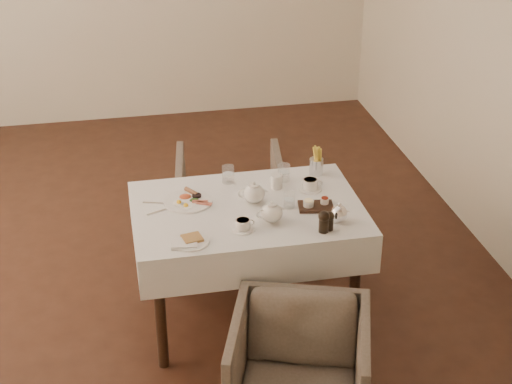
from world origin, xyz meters
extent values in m
plane|color=#311A10|center=(0.00, 0.00, 0.00)|extent=(5.00, 5.00, 0.00)
plane|color=beige|center=(0.00, -2.50, 1.45)|extent=(4.50, 0.00, 4.50)
plane|color=beige|center=(2.25, 0.00, 1.45)|extent=(0.00, 5.00, 5.00)
cube|color=black|center=(0.50, -0.79, 0.72)|extent=(1.20, 0.80, 0.04)
cube|color=silver|center=(0.50, -0.79, 0.64)|extent=(1.28, 0.88, 0.23)
cylinder|color=black|center=(-0.04, -0.45, 0.35)|extent=(0.06, 0.06, 0.70)
cylinder|color=black|center=(1.04, -0.45, 0.35)|extent=(0.06, 0.06, 0.70)
cylinder|color=black|center=(-0.04, -1.13, 0.35)|extent=(0.06, 0.06, 0.70)
cylinder|color=black|center=(1.04, -1.13, 0.35)|extent=(0.06, 0.06, 0.70)
imported|color=brown|center=(0.58, -1.68, 0.31)|extent=(0.84, 0.85, 0.62)
imported|color=brown|center=(0.54, 0.06, 0.33)|extent=(0.79, 0.81, 0.66)
cylinder|color=white|center=(0.18, -0.67, 0.76)|extent=(0.28, 0.28, 0.01)
ellipsoid|color=#B34420|center=(0.17, -0.62, 0.77)|extent=(0.07, 0.06, 0.02)
cylinder|color=brown|center=(0.21, -0.59, 0.78)|extent=(0.07, 0.10, 0.03)
cylinder|color=black|center=(0.23, -0.63, 0.77)|extent=(0.05, 0.05, 0.02)
cube|color=#A73927|center=(0.25, -0.72, 0.77)|extent=(0.10, 0.07, 0.01)
ellipsoid|color=#264C19|center=(0.21, -0.67, 0.77)|extent=(0.06, 0.05, 0.02)
cylinder|color=white|center=(0.14, -1.10, 0.76)|extent=(0.20, 0.20, 0.01)
cube|color=olive|center=(0.15, -1.09, 0.77)|extent=(0.12, 0.11, 0.01)
cube|color=silver|center=(0.11, -1.12, 0.77)|extent=(0.14, 0.12, 0.02)
cylinder|color=white|center=(0.71, -0.60, 0.80)|extent=(0.08, 0.08, 0.08)
cylinder|color=white|center=(0.43, -1.03, 0.76)|extent=(0.12, 0.12, 0.01)
cylinder|color=white|center=(0.43, -1.03, 0.79)|extent=(0.08, 0.08, 0.05)
cylinder|color=#AC854E|center=(0.43, -1.03, 0.81)|extent=(0.07, 0.07, 0.00)
cylinder|color=white|center=(0.90, -0.66, 0.76)|extent=(0.13, 0.13, 0.01)
cylinder|color=white|center=(0.90, -0.66, 0.79)|extent=(0.11, 0.11, 0.06)
cylinder|color=#AC854E|center=(0.90, -0.66, 0.82)|extent=(0.08, 0.08, 0.00)
cylinder|color=silver|center=(0.44, -0.47, 0.81)|extent=(0.09, 0.09, 0.10)
cylinder|color=silver|center=(0.73, -0.83, 0.80)|extent=(0.08, 0.08, 0.09)
cylinder|color=silver|center=(0.77, -0.51, 0.81)|extent=(0.08, 0.08, 0.10)
cube|color=black|center=(0.87, -0.87, 0.76)|extent=(0.21, 0.16, 0.02)
cylinder|color=white|center=(0.83, -0.87, 0.79)|extent=(0.06, 0.06, 0.03)
cylinder|color=maroon|center=(0.92, -0.86, 0.79)|extent=(0.05, 0.05, 0.03)
cylinder|color=silver|center=(0.98, -0.47, 0.80)|extent=(0.08, 0.08, 0.10)
cube|color=silver|center=(0.02, -0.66, 0.76)|extent=(0.19, 0.07, 0.00)
cube|color=silver|center=(0.03, -0.74, 0.76)|extent=(0.19, 0.09, 0.00)
camera|label=1|loc=(-0.20, -4.54, 2.89)|focal=55.00mm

